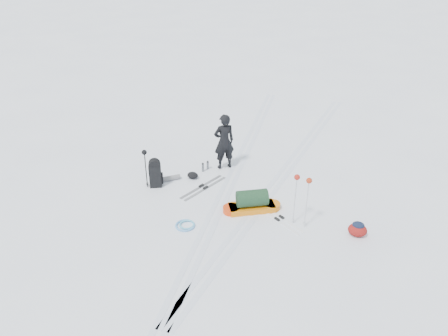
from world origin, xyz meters
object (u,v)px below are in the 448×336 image
at_px(skier, 224,142).
at_px(expedition_rucksack, 157,173).
at_px(ski_poles_black, 145,157).
at_px(pulk_sled, 252,203).

relative_size(skier, expedition_rucksack, 2.04).
relative_size(skier, ski_poles_black, 1.50).
bearing_deg(pulk_sled, ski_poles_black, 147.80).
distance_m(pulk_sled, expedition_rucksack, 3.02).
bearing_deg(ski_poles_black, expedition_rucksack, 42.53).
bearing_deg(ski_poles_black, skier, 59.12).
relative_size(pulk_sled, expedition_rucksack, 1.82).
height_order(expedition_rucksack, ski_poles_black, ski_poles_black).
bearing_deg(expedition_rucksack, pulk_sled, -32.33).
bearing_deg(skier, expedition_rucksack, 10.46).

